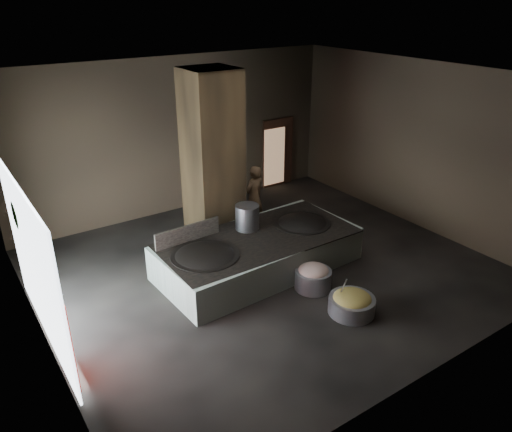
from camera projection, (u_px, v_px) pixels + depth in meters
floor at (266, 271)px, 11.98m from camera, size 10.00×9.00×0.10m
ceiling at (268, 75)px, 10.08m from camera, size 10.00×9.00×0.10m
back_wall at (176, 136)px, 14.46m from camera, size 10.00×0.10×4.50m
front_wall at (439, 268)px, 7.60m from camera, size 10.00×0.10×4.50m
left_wall at (24, 240)px, 8.45m from camera, size 0.10×9.00×4.50m
right_wall at (418, 145)px, 13.61m from camera, size 0.10×9.00×4.50m
pillar at (212, 161)px, 12.31m from camera, size 1.20×1.20×4.50m
hearth_platform at (258, 253)px, 11.85m from camera, size 4.82×2.47×0.82m
platform_cap at (258, 238)px, 11.68m from camera, size 4.62×2.22×0.03m
wok_left at (205, 258)px, 10.93m from camera, size 1.49×1.49×0.41m
wok_left_rim at (205, 255)px, 10.90m from camera, size 1.52×1.52×0.05m
wok_right at (302, 226)px, 12.43m from camera, size 1.39×1.39×0.39m
wok_right_rim at (302, 223)px, 12.40m from camera, size 1.42×1.42×0.05m
stock_pot at (247, 217)px, 11.99m from camera, size 0.58×0.58×0.62m
splash_guard at (188, 233)px, 11.41m from camera, size 1.65×0.13×0.41m
cook at (254, 197)px, 13.77m from camera, size 0.74×0.57×1.79m
veg_basin at (352, 305)px, 10.29m from camera, size 0.98×0.98×0.35m
veg_fill at (352, 298)px, 10.22m from camera, size 0.79×0.79×0.24m
ladle at (342, 289)px, 10.18m from camera, size 0.18×0.36×0.68m
meat_basin at (313, 279)px, 11.13m from camera, size 1.05×1.05×0.45m
meat_fill at (313, 271)px, 11.03m from camera, size 0.68×0.68×0.26m
doorway_near at (215, 167)px, 15.47m from camera, size 1.18×0.08×2.38m
doorway_near_glow at (213, 167)px, 15.58m from camera, size 0.84×0.04×1.98m
doorway_far at (278, 154)px, 16.70m from camera, size 1.18×0.08×2.38m
doorway_far_glow at (274, 157)px, 16.58m from camera, size 0.81×0.04×1.91m
left_opening at (34, 267)px, 8.92m from camera, size 0.04×4.20×3.10m
pavilion_sliver at (65, 337)px, 8.29m from camera, size 0.05×0.90×1.70m
tree_silhouette at (21, 214)px, 9.55m from camera, size 0.28×1.10×1.10m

